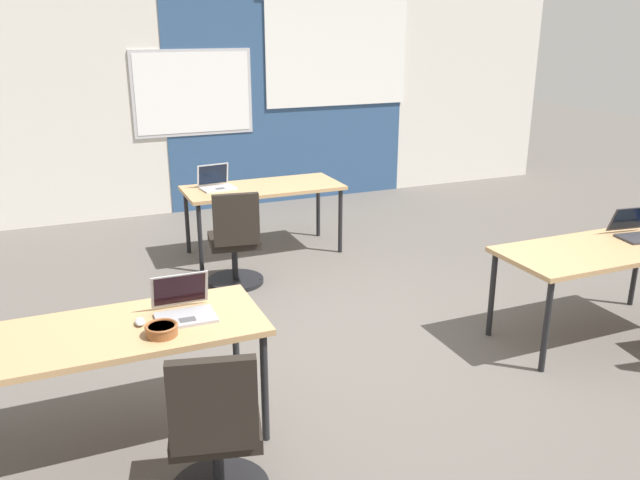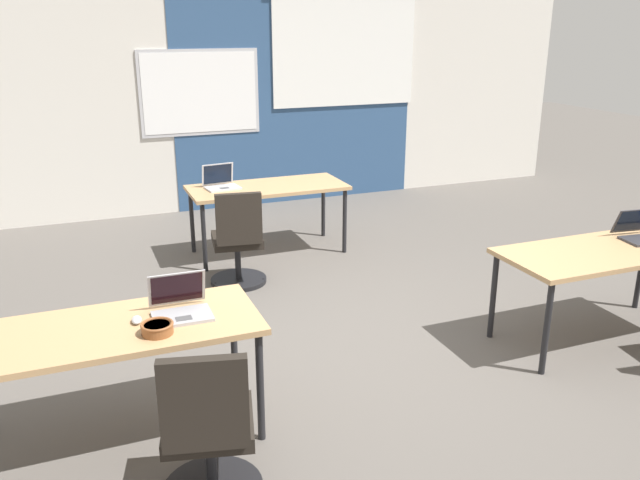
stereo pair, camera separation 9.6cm
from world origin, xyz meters
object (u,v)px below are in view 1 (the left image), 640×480
(laptop_near_left_inner, at_px, (184,307))
(mouse_near_left_inner, at_px, (140,322))
(desk_near_left, at_px, (118,338))
(desk_near_right, at_px, (602,255))
(desk_far_center, at_px, (263,192))
(laptop_near_right_end, at_px, (637,231))
(laptop_far_left, at_px, (216,183))
(chair_far_left, at_px, (235,247))
(chair_near_left_inner, at_px, (216,441))
(snack_bowl, at_px, (162,329))

(laptop_near_left_inner, relative_size, mouse_near_left_inner, 3.16)
(desk_near_left, height_order, desk_near_right, same)
(desk_far_center, relative_size, laptop_near_right_end, 4.33)
(desk_far_center, height_order, laptop_far_left, laptop_far_left)
(desk_far_center, distance_m, laptop_far_left, 0.48)
(laptop_near_right_end, xyz_separation_m, chair_far_left, (-2.71, 1.94, -0.39))
(laptop_near_left_inner, bearing_deg, chair_near_left_inner, -90.78)
(chair_far_left, bearing_deg, desk_far_center, -115.91)
(desk_near_right, distance_m, laptop_near_right_end, 0.45)
(chair_far_left, distance_m, chair_near_left_inner, 2.89)
(laptop_near_left_inner, bearing_deg, desk_near_left, -175.10)
(chair_near_left_inner, bearing_deg, desk_near_right, -153.46)
(laptop_near_left_inner, distance_m, snack_bowl, 0.26)
(snack_bowl, bearing_deg, laptop_near_left_inner, 51.48)
(laptop_far_left, relative_size, snack_bowl, 2.03)
(chair_far_left, height_order, chair_near_left_inner, same)
(chair_far_left, xyz_separation_m, laptop_near_left_inner, (-0.85, -2.00, 0.39))
(desk_near_left, relative_size, laptop_near_left_inner, 4.79)
(desk_near_right, height_order, laptop_far_left, laptop_far_left)
(laptop_far_left, xyz_separation_m, mouse_near_left_inner, (-1.17, -2.89, -0.03))
(laptop_near_left_inner, xyz_separation_m, chair_near_left_inner, (-0.02, -0.75, -0.39))
(chair_near_left_inner, bearing_deg, desk_far_center, -98.08)
(desk_near_right, bearing_deg, snack_bowl, -176.94)
(laptop_near_right_end, height_order, laptop_far_left, laptop_far_left)
(desk_near_left, xyz_separation_m, mouse_near_left_inner, (0.12, 0.00, 0.08))
(laptop_near_left_inner, relative_size, snack_bowl, 1.88)
(laptop_near_right_end, bearing_deg, desk_near_left, -171.20)
(laptop_near_right_end, distance_m, chair_far_left, 3.35)
(desk_near_left, xyz_separation_m, laptop_far_left, (1.29, 2.89, 0.11))
(chair_far_left, xyz_separation_m, chair_near_left_inner, (-0.87, -2.75, 0.00))
(laptop_far_left, relative_size, chair_near_left_inner, 0.39)
(desk_near_left, height_order, laptop_far_left, laptop_far_left)
(mouse_near_left_inner, bearing_deg, desk_near_right, -0.08)
(snack_bowl, bearing_deg, desk_far_center, 62.68)
(laptop_far_left, bearing_deg, chair_far_left, -101.50)
(desk_near_right, bearing_deg, laptop_near_left_inner, 179.51)
(desk_near_left, xyz_separation_m, desk_near_right, (3.50, 0.00, 0.00))
(desk_near_left, relative_size, chair_far_left, 1.74)
(desk_far_center, relative_size, mouse_near_left_inner, 15.13)
(desk_near_right, bearing_deg, desk_near_left, 180.00)
(mouse_near_left_inner, height_order, chair_near_left_inner, chair_near_left_inner)
(chair_far_left, bearing_deg, mouse_near_left_inner, 69.80)
(laptop_near_left_inner, bearing_deg, desk_far_center, 64.44)
(desk_near_left, bearing_deg, desk_near_right, 0.00)
(desk_far_center, distance_m, mouse_near_left_inner, 3.23)
(desk_far_center, height_order, mouse_near_left_inner, mouse_near_left_inner)
(mouse_near_left_inner, bearing_deg, snack_bowl, -63.82)
(laptop_far_left, xyz_separation_m, laptop_near_left_inner, (-0.92, -2.87, -0.00))
(laptop_near_right_end, distance_m, laptop_near_left_inner, 3.56)
(laptop_near_right_end, relative_size, chair_far_left, 0.40)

